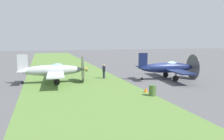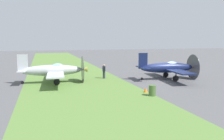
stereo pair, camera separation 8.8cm
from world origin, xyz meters
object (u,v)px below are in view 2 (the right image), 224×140
object	(u,v)px
runway_marker_cone	(146,90)
ground_crew_chief	(104,71)
fuel_drum	(152,90)
airplane_wingman	(53,70)
airplane_lead	(168,68)

from	to	relation	value
runway_marker_cone	ground_crew_chief	bearing A→B (deg)	-168.95
runway_marker_cone	fuel_drum	bearing A→B (deg)	-0.80
airplane_wingman	airplane_lead	bearing A→B (deg)	86.74
airplane_lead	runway_marker_cone	size ratio (longest dim) A/B	21.21
airplane_wingman	fuel_drum	world-z (taller)	airplane_wingman
airplane_lead	ground_crew_chief	xyz separation A→B (m)	(-2.85, -7.09, -0.47)
fuel_drum	airplane_lead	bearing A→B (deg)	141.13
airplane_wingman	ground_crew_chief	world-z (taller)	airplane_wingman
airplane_wingman	ground_crew_chief	xyz separation A→B (m)	(-1.24, 6.00, -0.47)
airplane_wingman	runway_marker_cone	xyz separation A→B (m)	(7.09, 7.63, -1.16)
ground_crew_chief	airplane_wingman	bearing A→B (deg)	89.52
airplane_lead	ground_crew_chief	distance (m)	7.66
fuel_drum	runway_marker_cone	distance (m)	1.35
airplane_wingman	fuel_drum	size ratio (longest dim) A/B	10.29
airplane_wingman	runway_marker_cone	bearing A→B (deg)	50.88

